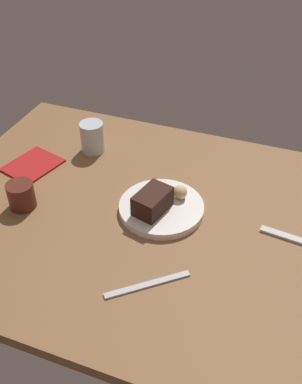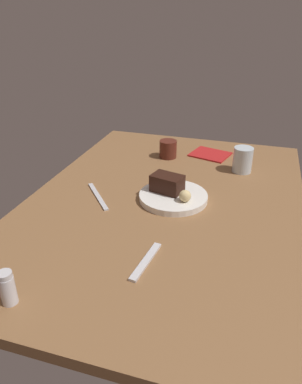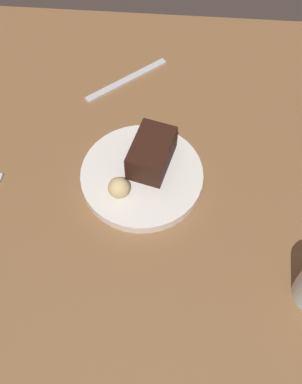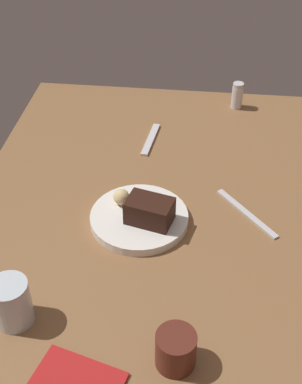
{
  "view_description": "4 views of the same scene",
  "coord_description": "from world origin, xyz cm",
  "px_view_note": "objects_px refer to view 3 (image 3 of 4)",
  "views": [
    {
      "loc": [
        -25.99,
        77.42,
        77.91
      ],
      "look_at": [
        3.68,
        -1.97,
        8.77
      ],
      "focal_mm": 41.73,
      "sensor_mm": 36.0,
      "label": 1
    },
    {
      "loc": [
        -96.58,
        -24.88,
        58.04
      ],
      "look_at": [
        -3.68,
        3.39,
        7.21
      ],
      "focal_mm": 34.0,
      "sensor_mm": 36.0,
      "label": 2
    },
    {
      "loc": [
        6.18,
        -46.79,
        72.75
      ],
      "look_at": [
        2.97,
        -6.18,
        5.03
      ],
      "focal_mm": 43.77,
      "sensor_mm": 36.0,
      "label": 3
    },
    {
      "loc": [
        84.08,
        9.62,
        79.69
      ],
      "look_at": [
        -2.19,
        -0.25,
        8.92
      ],
      "focal_mm": 48.46,
      "sensor_mm": 36.0,
      "label": 4
    }
  ],
  "objects_px": {
    "dessert_plate": "(142,176)",
    "butter_knife": "(127,80)",
    "chocolate_cake_slice": "(151,155)",
    "bread_roll": "(119,188)"
  },
  "relations": [
    {
      "from": "chocolate_cake_slice",
      "to": "bread_roll",
      "type": "height_order",
      "value": "chocolate_cake_slice"
    },
    {
      "from": "dessert_plate",
      "to": "bread_roll",
      "type": "height_order",
      "value": "bread_roll"
    },
    {
      "from": "dessert_plate",
      "to": "chocolate_cake_slice",
      "type": "height_order",
      "value": "chocolate_cake_slice"
    },
    {
      "from": "bread_roll",
      "to": "butter_knife",
      "type": "bearing_deg",
      "value": 93.67
    },
    {
      "from": "dessert_plate",
      "to": "bread_roll",
      "type": "bearing_deg",
      "value": -128.07
    },
    {
      "from": "chocolate_cake_slice",
      "to": "bread_roll",
      "type": "xyz_separation_m",
      "value": [
        -0.05,
        -0.06,
        -0.01
      ]
    },
    {
      "from": "chocolate_cake_slice",
      "to": "bread_roll",
      "type": "relative_size",
      "value": 2.66
    },
    {
      "from": "dessert_plate",
      "to": "butter_knife",
      "type": "distance_m",
      "value": 0.24
    },
    {
      "from": "dessert_plate",
      "to": "bread_roll",
      "type": "xyz_separation_m",
      "value": [
        -0.03,
        -0.04,
        0.03
      ]
    },
    {
      "from": "butter_knife",
      "to": "dessert_plate",
      "type": "bearing_deg",
      "value": -117.37
    }
  ]
}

